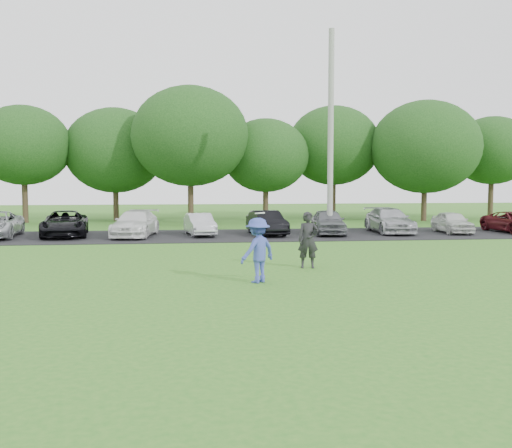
% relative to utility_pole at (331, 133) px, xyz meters
% --- Properties ---
extents(ground, '(100.00, 100.00, 0.00)m').
position_rel_utility_pole_xyz_m(ground, '(-4.72, -12.38, -4.98)').
color(ground, '#2C6E1F').
rests_on(ground, ground).
extents(parking_lot, '(32.00, 6.50, 0.03)m').
position_rel_utility_pole_xyz_m(parking_lot, '(-4.72, 0.62, -4.96)').
color(parking_lot, black).
rests_on(parking_lot, ground).
extents(utility_pole, '(0.28, 0.28, 9.96)m').
position_rel_utility_pole_xyz_m(utility_pole, '(0.00, 0.00, 0.00)').
color(utility_pole, '#969792').
rests_on(utility_pole, ground).
extents(frisbee_player, '(1.28, 1.19, 1.89)m').
position_rel_utility_pole_xyz_m(frisbee_player, '(-5.08, -12.29, -4.11)').
color(frisbee_player, '#3B4AA7').
rests_on(frisbee_player, ground).
extents(camera_bystander, '(0.69, 0.50, 1.75)m').
position_rel_utility_pole_xyz_m(camera_bystander, '(-3.22, -9.98, -4.10)').
color(camera_bystander, black).
rests_on(camera_bystander, ground).
extents(parked_cars, '(30.96, 4.98, 1.26)m').
position_rel_utility_pole_xyz_m(parked_cars, '(-5.95, 0.56, -4.35)').
color(parked_cars, '#56585D').
rests_on(parked_cars, parking_lot).
extents(tree_row, '(42.39, 9.85, 8.64)m').
position_rel_utility_pole_xyz_m(tree_row, '(-3.20, 10.38, -0.07)').
color(tree_row, '#38281C').
rests_on(tree_row, ground).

